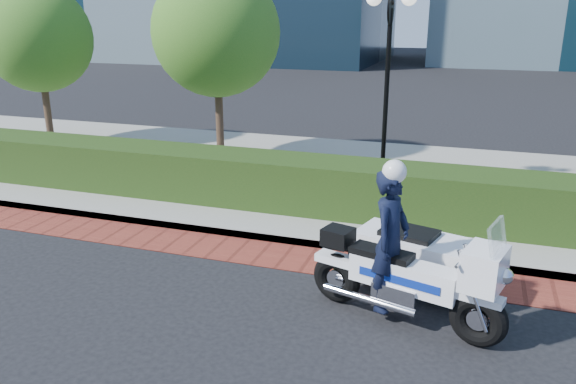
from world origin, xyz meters
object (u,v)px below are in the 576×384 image
(tree_b, at_px, (216,33))
(police_motorcycle, at_px, (408,258))
(lamppost, at_px, (388,61))
(tree_a, at_px, (38,38))

(tree_b, bearing_deg, police_motorcycle, -47.10)
(lamppost, height_order, police_motorcycle, lamppost)
(tree_a, bearing_deg, lamppost, -7.41)
(lamppost, xyz_separation_m, tree_a, (-10.00, 1.30, 0.26))
(tree_a, relative_size, tree_b, 0.94)
(tree_a, distance_m, police_motorcycle, 12.91)
(lamppost, relative_size, tree_a, 0.92)
(police_motorcycle, bearing_deg, lamppost, 119.15)
(lamppost, bearing_deg, tree_b, 163.89)
(tree_a, xyz_separation_m, police_motorcycle, (11.13, -6.06, -2.47))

